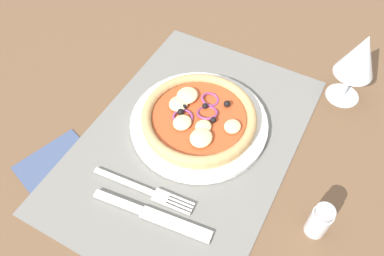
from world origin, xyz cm
name	(u,v)px	position (x,y,z in cm)	size (l,w,h in cm)	color
ground_plane	(189,145)	(0.00, 0.00, -1.20)	(190.00, 140.00, 2.40)	brown
placemat	(189,140)	(0.00, 0.00, 0.20)	(51.59, 35.43, 0.40)	slate
plate	(200,123)	(-3.85, 0.29, 0.97)	(25.26, 25.26, 1.14)	silver
pizza	(200,118)	(-3.83, 0.23, 2.67)	(20.90, 20.90, 2.60)	tan
fork	(148,191)	(12.36, -0.88, 0.62)	(2.89, 18.06, 0.44)	silver
knife	(153,215)	(15.57, 1.99, 0.65)	(3.86, 20.06, 0.62)	silver
wine_glass	(360,58)	(-23.97, 21.43, 10.08)	(7.20, 7.20, 14.90)	silver
napkin	(58,167)	(15.50, -17.08, 0.18)	(12.19, 10.97, 0.36)	#425175
pepper_shaker	(320,221)	(5.56, 24.98, 3.25)	(3.20, 3.20, 6.70)	silver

